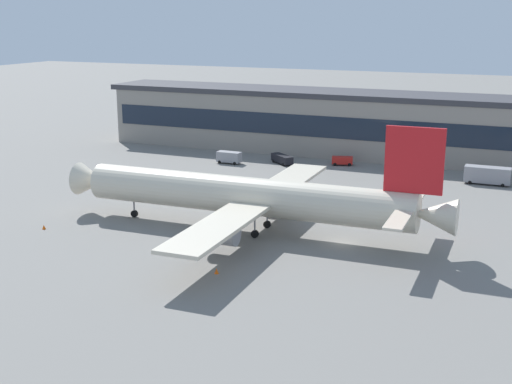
{
  "coord_description": "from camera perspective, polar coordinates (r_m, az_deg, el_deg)",
  "views": [
    {
      "loc": [
        25.07,
        -88.69,
        31.1
      ],
      "look_at": [
        -14.82,
        3.86,
        5.0
      ],
      "focal_mm": 48.05,
      "sensor_mm": 36.0,
      "label": 1
    }
  ],
  "objects": [
    {
      "name": "terminal_building",
      "position": [
        154.45,
        13.75,
        5.21
      ],
      "size": [
        151.67,
        15.43,
        14.4
      ],
      "color": "gray",
      "rests_on": "ground_plane"
    },
    {
      "name": "belt_loader",
      "position": [
        147.41,
        2.21,
        2.79
      ],
      "size": [
        6.2,
        5.63,
        1.95
      ],
      "color": "black",
      "rests_on": "ground_plane"
    },
    {
      "name": "pushback_tractor",
      "position": [
        139.98,
        12.38,
        1.78
      ],
      "size": [
        5.24,
        3.56,
        1.75
      ],
      "color": "gray",
      "rests_on": "ground_plane"
    },
    {
      "name": "traffic_cone_1",
      "position": [
        85.51,
        -3.31,
        -6.58
      ],
      "size": [
        0.56,
        0.56,
        0.7
      ],
      "primitive_type": "cone",
      "color": "#F2590C",
      "rests_on": "ground_plane"
    },
    {
      "name": "ground_plane",
      "position": [
        97.27,
        7.16,
        -4.24
      ],
      "size": [
        600.0,
        600.0,
        0.0
      ],
      "primitive_type": "plane",
      "color": "slate"
    },
    {
      "name": "follow_me_car",
      "position": [
        147.21,
        7.16,
        2.64
      ],
      "size": [
        4.75,
        3.03,
        1.85
      ],
      "color": "red",
      "rests_on": "ground_plane"
    },
    {
      "name": "airliner",
      "position": [
        100.13,
        -0.42,
        -0.37
      ],
      "size": [
        59.57,
        50.96,
        17.02
      ],
      "color": "beige",
      "rests_on": "ground_plane"
    },
    {
      "name": "fuel_truck",
      "position": [
        136.58,
        18.64,
        1.39
      ],
      "size": [
        8.41,
        2.85,
        3.35
      ],
      "color": "gray",
      "rests_on": "ground_plane"
    },
    {
      "name": "traffic_cone_0",
      "position": [
        107.39,
        -17.25,
        -2.8
      ],
      "size": [
        0.54,
        0.54,
        0.68
      ],
      "primitive_type": "cone",
      "color": "#F2590C",
      "rests_on": "ground_plane"
    },
    {
      "name": "crew_van",
      "position": [
        147.9,
        -2.22,
        2.95
      ],
      "size": [
        5.23,
        2.34,
        2.55
      ],
      "color": "gray",
      "rests_on": "ground_plane"
    }
  ]
}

